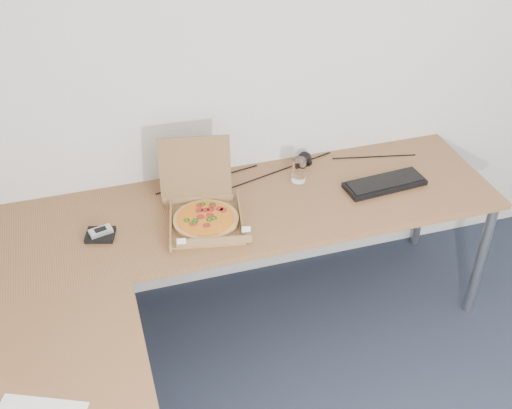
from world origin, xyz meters
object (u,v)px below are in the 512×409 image
object	(u,v)px
wallet	(100,235)
drinking_glass	(299,170)
pizza_box	(205,215)
desk	(190,286)
keyboard	(385,184)

from	to	relation	value
wallet	drinking_glass	bearing A→B (deg)	25.72
pizza_box	drinking_glass	xyz separation A→B (m)	(0.52, 0.19, 0.02)
desk	pizza_box	bearing A→B (deg)	67.78
drinking_glass	keyboard	distance (m)	0.43
drinking_glass	keyboard	xyz separation A→B (m)	(0.39, -0.17, -0.05)
pizza_box	keyboard	bearing A→B (deg)	12.45
pizza_box	drinking_glass	distance (m)	0.56
keyboard	wallet	bearing A→B (deg)	175.42
desk	keyboard	xyz separation A→B (m)	(1.06, 0.39, 0.04)
desk	keyboard	distance (m)	1.13
pizza_box	drinking_glass	size ratio (longest dim) A/B	3.13
desk	wallet	distance (m)	0.51
desk	drinking_glass	distance (m)	0.88
pizza_box	wallet	world-z (taller)	pizza_box
desk	keyboard	size ratio (longest dim) A/B	6.19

